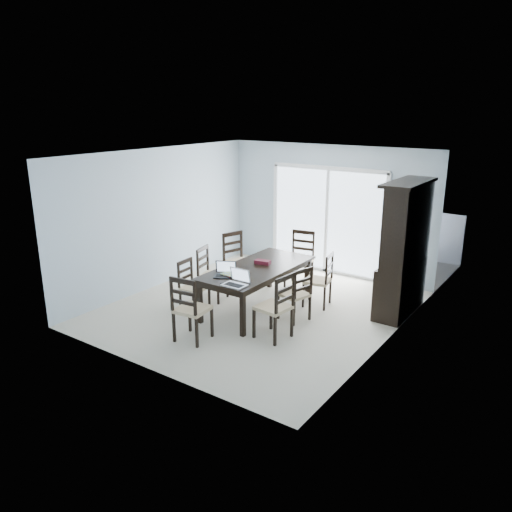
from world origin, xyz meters
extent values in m
plane|color=beige|center=(0.00, 0.00, 0.00)|extent=(5.00, 5.00, 0.00)
plane|color=white|center=(0.00, 0.00, 2.60)|extent=(5.00, 5.00, 0.00)
cube|color=#A7BAC7|center=(0.00, 2.50, 1.30)|extent=(4.50, 0.02, 2.60)
cube|color=#A7BAC7|center=(-2.25, 0.00, 1.30)|extent=(0.02, 5.00, 2.60)
cube|color=#A7BAC7|center=(2.25, 0.00, 1.30)|extent=(0.02, 5.00, 2.60)
cube|color=gray|center=(0.00, 3.50, -0.05)|extent=(4.50, 2.00, 0.10)
cube|color=#99999E|center=(0.00, 4.50, 0.55)|extent=(4.50, 0.06, 1.10)
cube|color=black|center=(0.00, 0.00, 0.73)|extent=(1.00, 2.20, 0.04)
cube|color=black|center=(0.00, 0.00, 0.67)|extent=(0.88, 2.08, 0.10)
cube|color=black|center=(-0.42, -1.00, 0.34)|extent=(0.07, 0.07, 0.69)
cube|color=black|center=(0.42, -1.00, 0.34)|extent=(0.07, 0.07, 0.69)
cube|color=black|center=(-0.42, 1.00, 0.34)|extent=(0.07, 0.07, 0.69)
cube|color=black|center=(0.42, 1.00, 0.34)|extent=(0.07, 0.07, 0.69)
cube|color=black|center=(2.01, 1.25, 0.42)|extent=(0.45, 1.30, 0.85)
cube|color=black|center=(2.04, 1.25, 1.50)|extent=(0.38, 1.30, 1.30)
cube|color=black|center=(2.01, 1.25, 2.17)|extent=(0.50, 1.38, 0.05)
cube|color=black|center=(1.84, 0.83, 1.50)|extent=(0.02, 0.36, 1.18)
cube|color=black|center=(1.84, 1.25, 1.50)|extent=(0.02, 0.36, 1.18)
cube|color=black|center=(1.84, 1.67, 1.50)|extent=(0.02, 0.36, 1.18)
cube|color=silver|center=(0.00, 2.48, 1.05)|extent=(2.40, 0.02, 2.10)
cube|color=white|center=(0.00, 2.46, 2.14)|extent=(2.52, 0.05, 0.08)
cube|color=white|center=(0.00, 2.46, 1.05)|extent=(0.06, 0.05, 2.10)
cube|color=white|center=(0.00, 2.46, 0.03)|extent=(2.52, 0.05, 0.05)
cube|color=black|center=(-0.99, -0.53, 0.19)|extent=(0.03, 0.03, 0.39)
cube|color=black|center=(-0.97, -0.87, 0.19)|extent=(0.03, 0.03, 0.39)
cube|color=black|center=(-0.65, -0.50, 0.19)|extent=(0.03, 0.03, 0.39)
cube|color=black|center=(-0.63, -0.85, 0.19)|extent=(0.03, 0.03, 0.39)
cube|color=tan|center=(-0.81, -0.69, 0.41)|extent=(0.41, 0.41, 0.05)
cube|color=black|center=(-1.12, 0.05, 0.21)|extent=(0.04, 0.04, 0.42)
cube|color=black|center=(-1.04, -0.32, 0.21)|extent=(0.04, 0.04, 0.42)
cube|color=black|center=(-0.75, 0.13, 0.21)|extent=(0.04, 0.04, 0.42)
cube|color=black|center=(-0.67, -0.23, 0.21)|extent=(0.04, 0.04, 0.42)
cube|color=tan|center=(-0.90, -0.09, 0.45)|extent=(0.49, 0.49, 0.05)
cube|color=black|center=(-1.01, 0.92, 0.23)|extent=(0.05, 0.05, 0.46)
cube|color=black|center=(-1.14, 0.53, 0.23)|extent=(0.05, 0.05, 0.46)
cube|color=black|center=(-0.63, 0.80, 0.23)|extent=(0.05, 0.05, 0.46)
cube|color=black|center=(-0.75, 0.41, 0.23)|extent=(0.05, 0.05, 0.46)
cube|color=tan|center=(-0.88, 0.67, 0.49)|extent=(0.57, 0.57, 0.05)
cube|color=black|center=(0.99, -1.00, 0.23)|extent=(0.04, 0.04, 0.45)
cube|color=black|center=(1.03, -0.60, 0.23)|extent=(0.04, 0.04, 0.45)
cube|color=black|center=(0.59, -0.95, 0.23)|extent=(0.04, 0.04, 0.45)
cube|color=black|center=(0.63, -0.56, 0.23)|extent=(0.04, 0.04, 0.45)
cube|color=tan|center=(0.81, -0.78, 0.48)|extent=(0.49, 0.49, 0.05)
cube|color=black|center=(0.86, -0.25, 0.20)|extent=(0.04, 0.04, 0.40)
cube|color=black|center=(0.95, 0.09, 0.20)|extent=(0.04, 0.04, 0.40)
cube|color=black|center=(0.51, -0.15, 0.20)|extent=(0.04, 0.04, 0.40)
cube|color=black|center=(0.61, 0.19, 0.20)|extent=(0.04, 0.04, 0.40)
cube|color=tan|center=(0.73, -0.03, 0.43)|extent=(0.49, 0.49, 0.05)
cube|color=black|center=(0.97, 0.57, 0.21)|extent=(0.04, 0.04, 0.42)
cube|color=black|center=(0.90, 0.93, 0.21)|extent=(0.04, 0.04, 0.42)
cube|color=black|center=(0.61, 0.49, 0.21)|extent=(0.04, 0.04, 0.42)
cube|color=black|center=(0.53, 0.86, 0.21)|extent=(0.04, 0.04, 0.42)
cube|color=tan|center=(0.75, 0.71, 0.45)|extent=(0.49, 0.49, 0.05)
cube|color=black|center=(-0.29, -1.73, 0.23)|extent=(0.04, 0.04, 0.45)
cube|color=black|center=(0.11, -1.68, 0.23)|extent=(0.04, 0.04, 0.45)
cube|color=black|center=(-0.34, -1.33, 0.23)|extent=(0.04, 0.04, 0.45)
cube|color=black|center=(0.06, -1.28, 0.23)|extent=(0.04, 0.04, 0.45)
cube|color=tan|center=(-0.12, -1.51, 0.48)|extent=(0.49, 0.49, 0.05)
cube|color=black|center=(0.16, 1.63, 0.23)|extent=(0.04, 0.04, 0.46)
cube|color=black|center=(-0.25, 1.56, 0.23)|extent=(0.04, 0.04, 0.46)
cube|color=black|center=(0.23, 1.23, 0.23)|extent=(0.04, 0.04, 0.46)
cube|color=black|center=(-0.17, 1.16, 0.23)|extent=(0.04, 0.04, 0.46)
cube|color=tan|center=(-0.01, 1.39, 0.49)|extent=(0.53, 0.53, 0.05)
cube|color=black|center=(-0.14, -0.71, 0.76)|extent=(0.40, 0.36, 0.02)
cube|color=silver|center=(-0.14, -0.71, 0.87)|extent=(0.27, 0.17, 0.18)
cube|color=#BBBBBD|center=(0.24, -0.95, 0.76)|extent=(0.36, 0.25, 0.02)
cube|color=silver|center=(0.24, -0.95, 0.88)|extent=(0.31, 0.04, 0.19)
cube|color=maroon|center=(-0.11, -0.64, 0.76)|extent=(0.26, 0.21, 0.03)
cube|color=gold|center=(-0.10, -0.64, 0.78)|extent=(0.26, 0.21, 0.01)
cube|color=black|center=(0.07, -1.00, 0.76)|extent=(0.12, 0.07, 0.01)
cube|color=#470E1D|center=(-0.02, 0.18, 0.78)|extent=(0.28, 0.18, 0.07)
cube|color=maroon|center=(-0.67, 3.52, 0.43)|extent=(2.02, 1.88, 0.85)
cube|color=#969696|center=(-0.67, 3.52, 0.88)|extent=(2.08, 1.94, 0.06)
camera|label=1|loc=(4.50, -6.50, 3.33)|focal=35.00mm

